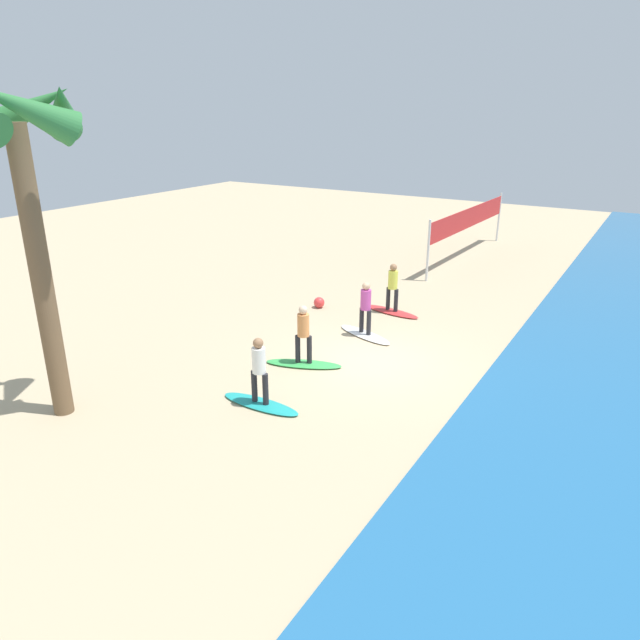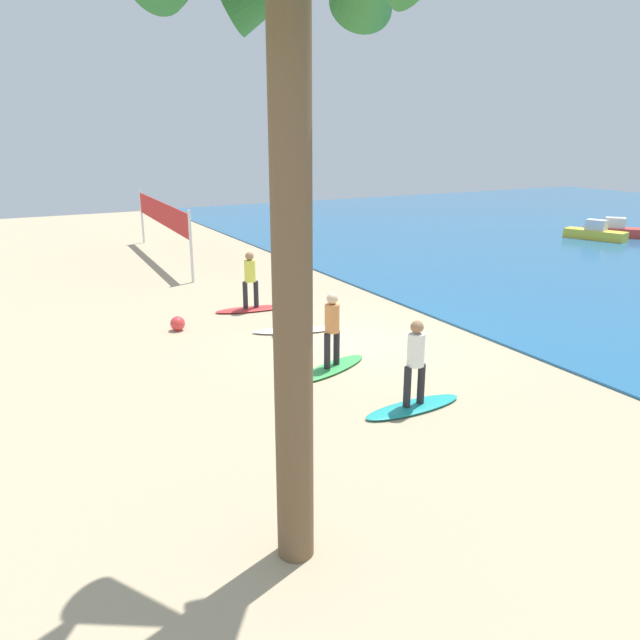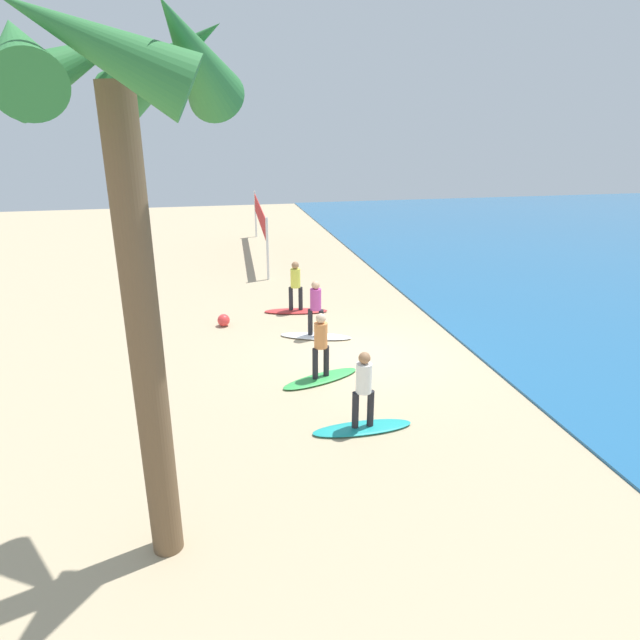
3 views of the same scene
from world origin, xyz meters
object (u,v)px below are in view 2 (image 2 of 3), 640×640
(surfer_red, at_px, (250,276))
(volleyball_net, at_px, (162,216))
(surfboard_red, at_px, (251,309))
(surfboard_green, at_px, (332,368))
(boat_yellow, at_px, (595,233))
(surfboard_teal, at_px, (413,407))
(surfer_green, at_px, (332,325))
(surfboard_white, at_px, (293,330))
(beach_ball, at_px, (178,323))
(boat_red, at_px, (614,230))
(surfer_teal, at_px, (416,357))
(palm_tree, at_px, (289,27))
(surfer_white, at_px, (293,293))

(surfer_red, relative_size, volleyball_net, 0.18)
(surfboard_red, bearing_deg, surfboard_green, -83.51)
(surfboard_red, height_order, volleyball_net, volleyball_net)
(surfer_red, bearing_deg, boat_yellow, 100.24)
(surfer_red, relative_size, surfboard_teal, 0.78)
(surfboard_green, relative_size, surfboard_teal, 1.00)
(surfer_red, bearing_deg, surfer_green, -2.65)
(surfboard_white, relative_size, surfboard_teal, 1.00)
(surfer_green, height_order, beach_ball, surfer_green)
(surfboard_white, bearing_deg, surfer_red, 114.15)
(surfboard_green, relative_size, boat_red, 0.78)
(surfboard_red, distance_m, surfboard_green, 5.20)
(surfboard_teal, distance_m, surfer_teal, 0.99)
(surfboard_teal, bearing_deg, boat_yellow, 29.04)
(boat_yellow, bearing_deg, surfer_red, -79.76)
(surfboard_green, bearing_deg, surfer_red, 66.06)
(surfer_teal, relative_size, boat_red, 0.61)
(surfboard_white, distance_m, beach_ball, 3.03)
(boat_yellow, distance_m, boat_red, 1.51)
(surfboard_teal, xyz_separation_m, palm_tree, (2.60, -3.73, 5.83))
(boat_red, bearing_deg, surfboard_white, -73.90)
(surfboard_green, xyz_separation_m, surfer_teal, (2.45, 0.36, 0.99))
(boat_red, bearing_deg, surfboard_red, -80.26)
(surfboard_teal, xyz_separation_m, surfer_teal, (0.00, 0.00, 0.99))
(surfboard_red, xyz_separation_m, surfer_white, (2.39, 0.20, 0.99))
(surfer_white, xyz_separation_m, volleyball_net, (-11.15, -0.42, 0.75))
(surfer_teal, distance_m, volleyball_net, 16.43)
(surfboard_white, xyz_separation_m, surfboard_green, (2.81, -0.44, 0.00))
(surfer_red, xyz_separation_m, surfboard_green, (5.19, -0.24, -0.99))
(volleyball_net, bearing_deg, surfboard_green, -0.05)
(boat_red, bearing_deg, surfer_red, -80.26)
(surfboard_green, bearing_deg, surfboard_teal, -102.87)
(boat_red, bearing_deg, surfer_white, -73.90)
(surfboard_green, relative_size, beach_ball, 5.52)
(surfer_teal, xyz_separation_m, palm_tree, (2.60, -3.73, 4.84))
(surfboard_teal, distance_m, volleyball_net, 16.50)
(surfboard_white, xyz_separation_m, boat_red, (-5.98, 20.72, 0.33))
(surfer_white, bearing_deg, surfer_teal, -0.81)
(surfboard_white, relative_size, surfer_teal, 1.28)
(surfboard_teal, xyz_separation_m, boat_yellow, (-11.14, 19.28, 0.33))
(surfer_white, xyz_separation_m, surfer_teal, (5.25, -0.07, 0.00))
(surfer_red, bearing_deg, beach_ball, -70.79)
(surfer_white, bearing_deg, boat_red, 106.10)
(surfer_white, height_order, beach_ball, surfer_white)
(volleyball_net, bearing_deg, palm_tree, -10.09)
(surfer_red, xyz_separation_m, boat_yellow, (-3.50, 19.40, -0.66))
(surfboard_green, height_order, boat_yellow, boat_yellow)
(surfboard_red, relative_size, surfer_red, 1.28)
(surfer_teal, distance_m, palm_tree, 6.64)
(surfboard_red, xyz_separation_m, surfboard_white, (2.39, 0.20, 0.00))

